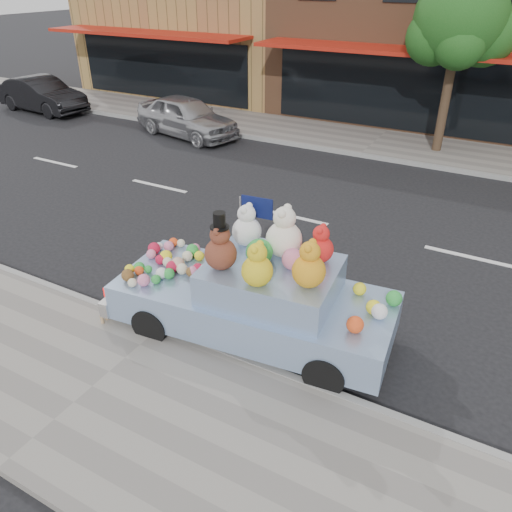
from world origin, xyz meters
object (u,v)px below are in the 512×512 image
Objects in this scene: car_silver at (187,116)px; car_dark at (42,95)px; street_tree at (460,27)px; art_car at (255,293)px.

car_dark is at bearing 102.45° from car_silver.
street_tree is at bearing -76.52° from car_dark.
street_tree is at bearing 80.68° from art_car.
car_dark is at bearing -171.57° from street_tree.
street_tree is at bearing -61.59° from car_silver.
car_silver is at bearing -85.11° from car_dark.
street_tree is 15.82m from car_dark.
art_car reaches higher than car_silver.
art_car is (-0.69, -10.83, -2.90)m from street_tree.
art_car is (7.43, -8.53, 0.11)m from car_silver.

